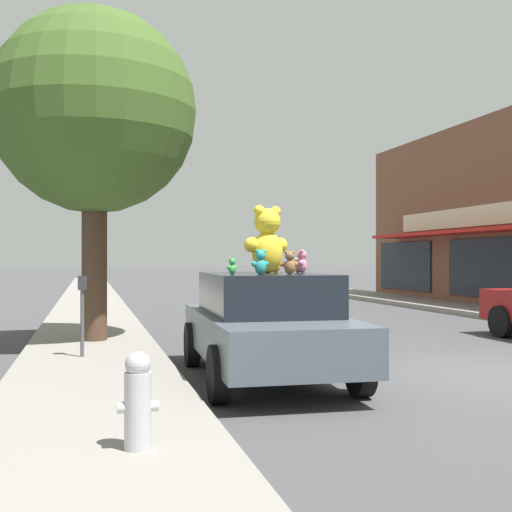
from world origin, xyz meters
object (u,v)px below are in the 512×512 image
(teddy_bear_giant, at_px, (267,241))
(teddy_bear_brown, at_px, (290,263))
(plush_art_car, at_px, (266,323))
(fire_hydrant, at_px, (138,400))
(teddy_bear_pink, at_px, (302,261))
(teddy_bear_teal, at_px, (260,262))
(teddy_bear_cream, at_px, (298,266))
(teddy_bear_orange, at_px, (276,263))
(teddy_bear_green, at_px, (232,266))
(parking_meter, at_px, (82,305))
(street_tree, at_px, (95,113))

(teddy_bear_giant, bearing_deg, teddy_bear_brown, 81.60)
(plush_art_car, relative_size, fire_hydrant, 5.57)
(teddy_bear_pink, bearing_deg, teddy_bear_teal, -20.89)
(teddy_bear_cream, bearing_deg, teddy_bear_orange, -35.24)
(teddy_bear_green, bearing_deg, parking_meter, -70.92)
(plush_art_car, bearing_deg, teddy_bear_orange, 64.46)
(teddy_bear_giant, bearing_deg, parking_meter, -46.97)
(teddy_bear_teal, relative_size, fire_hydrant, 0.42)
(teddy_bear_cream, distance_m, parking_meter, 3.45)
(teddy_bear_green, bearing_deg, teddy_bear_orange, -154.87)
(teddy_bear_giant, bearing_deg, teddy_bear_pink, 174.99)
(teddy_bear_giant, height_order, teddy_bear_brown, teddy_bear_giant)
(plush_art_car, xyz_separation_m, teddy_bear_brown, (0.18, -0.55, 0.86))
(teddy_bear_pink, distance_m, teddy_bear_orange, 0.44)
(plush_art_car, relative_size, teddy_bear_green, 20.09)
(plush_art_car, relative_size, parking_meter, 3.47)
(teddy_bear_brown, relative_size, fire_hydrant, 0.41)
(parking_meter, bearing_deg, plush_art_car, -33.99)
(teddy_bear_giant, distance_m, street_tree, 4.97)
(teddy_bear_pink, xyz_separation_m, fire_hydrant, (-2.68, -3.77, -1.10))
(street_tree, bearing_deg, teddy_bear_pink, -49.32)
(parking_meter, bearing_deg, street_tree, 84.43)
(teddy_bear_giant, bearing_deg, teddy_bear_green, 25.95)
(teddy_bear_orange, distance_m, teddy_bear_teal, 1.41)
(teddy_bear_brown, bearing_deg, parking_meter, -23.77)
(fire_hydrant, bearing_deg, teddy_bear_green, 64.46)
(teddy_bear_cream, relative_size, street_tree, 0.03)
(plush_art_car, xyz_separation_m, teddy_bear_teal, (-0.26, -0.67, 0.86))
(teddy_bear_pink, bearing_deg, fire_hydrant, -13.52)
(teddy_bear_brown, height_order, teddy_bear_teal, teddy_bear_teal)
(teddy_bear_pink, relative_size, teddy_bear_orange, 1.16)
(plush_art_car, bearing_deg, teddy_bear_giant, 70.96)
(teddy_bear_teal, bearing_deg, teddy_bear_orange, -120.53)
(street_tree, height_order, fire_hydrant, street_tree)
(plush_art_car, height_order, parking_meter, plush_art_car)
(teddy_bear_green, distance_m, teddy_bear_cream, 1.45)
(plush_art_car, distance_m, teddy_bear_orange, 1.10)
(teddy_bear_pink, xyz_separation_m, street_tree, (-2.97, 3.45, 2.80))
(teddy_bear_green, relative_size, teddy_bear_cream, 1.02)
(teddy_bear_giant, height_order, parking_meter, teddy_bear_giant)
(plush_art_car, relative_size, teddy_bear_giant, 4.52)
(teddy_bear_teal, bearing_deg, fire_hydrant, 51.45)
(teddy_bear_pink, distance_m, fire_hydrant, 4.76)
(teddy_bear_brown, bearing_deg, street_tree, -43.89)
(teddy_bear_brown, xyz_separation_m, fire_hydrant, (-2.22, -2.92, -1.09))
(teddy_bear_teal, bearing_deg, teddy_bear_cream, -134.87)
(street_tree, relative_size, fire_hydrant, 7.91)
(teddy_bear_teal, xyz_separation_m, teddy_bear_cream, (0.87, 1.09, -0.06))
(teddy_bear_green, bearing_deg, fire_hydrant, 40.90)
(teddy_bear_brown, xyz_separation_m, parking_meter, (-2.70, 2.25, -0.68))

